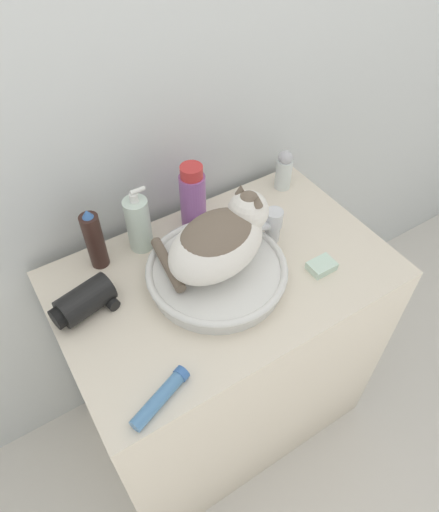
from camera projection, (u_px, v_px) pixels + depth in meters
ground_plane at (265, 470)px, 1.70m from camera, size 12.00×12.00×0.00m
wall_back at (155, 99)px, 1.19m from camera, size 8.00×0.05×2.40m
vanity_counter at (224, 353)px, 1.56m from camera, size 0.92×0.58×0.85m
sink_basin at (217, 272)px, 1.21m from camera, size 0.38×0.38×0.06m
cat at (220, 239)px, 1.13m from camera, size 0.31×0.27×0.19m
faucet at (271, 225)px, 1.29m from camera, size 0.13×0.06×0.12m
hairspray_can_black at (94, 240)px, 1.21m from camera, size 0.05×0.05×0.19m
mouthwash_bottle at (193, 198)px, 1.31m from camera, size 0.08×0.08×0.21m
deodorant_stick at (284, 170)px, 1.45m from camera, size 0.05×0.05×0.14m
soap_pump_bottle at (139, 224)px, 1.26m from camera, size 0.07×0.07×0.20m
cream_tube at (161, 397)px, 0.99m from camera, size 0.16×0.09×0.04m
hair_dryer at (86, 300)px, 1.14m from camera, size 0.17×0.12×0.08m
soap_bar at (322, 266)px, 1.25m from camera, size 0.07×0.05×0.02m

